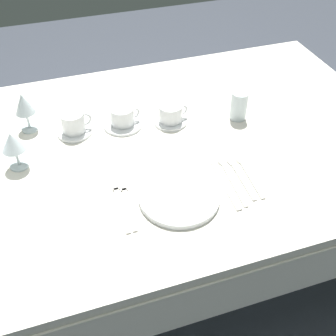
{
  "coord_description": "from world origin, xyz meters",
  "views": [
    {
      "loc": [
        -0.3,
        -1.08,
        1.64
      ],
      "look_at": [
        0.0,
        -0.16,
        0.76
      ],
      "focal_mm": 44.17,
      "sensor_mm": 36.0,
      "label": 1
    }
  ],
  "objects": [
    {
      "name": "fork_outer",
      "position": [
        -0.15,
        -0.25,
        0.74
      ],
      "size": [
        0.03,
        0.21,
        0.0
      ],
      "color": "beige",
      "rests_on": "dining_table"
    },
    {
      "name": "drink_tumbler",
      "position": [
        0.34,
        0.05,
        0.79
      ],
      "size": [
        0.06,
        0.06,
        0.11
      ],
      "color": "silver",
      "rests_on": "dining_table"
    },
    {
      "name": "coffee_cup_right",
      "position": [
        -0.25,
        0.15,
        0.79
      ],
      "size": [
        0.11,
        0.08,
        0.07
      ],
      "color": "white",
      "rests_on": "saucer_right"
    },
    {
      "name": "dining_table",
      "position": [
        0.0,
        0.0,
        0.66
      ],
      "size": [
        1.8,
        1.11,
        0.74
      ],
      "color": "silver",
      "rests_on": "ground"
    },
    {
      "name": "spoon_tea",
      "position": [
        0.25,
        -0.23,
        0.74
      ],
      "size": [
        0.03,
        0.2,
        0.01
      ],
      "color": "beige",
      "rests_on": "dining_table"
    },
    {
      "name": "dinner_plate",
      "position": [
        0.0,
        -0.28,
        0.75
      ],
      "size": [
        0.24,
        0.24,
        0.02
      ],
      "primitive_type": "cylinder",
      "color": "white",
      "rests_on": "dining_table"
    },
    {
      "name": "coffee_cup_left",
      "position": [
        -0.07,
        0.14,
        0.78
      ],
      "size": [
        0.11,
        0.09,
        0.06
      ],
      "color": "white",
      "rests_on": "saucer_left"
    },
    {
      "name": "spoon_dessert",
      "position": [
        0.22,
        -0.23,
        0.74
      ],
      "size": [
        0.03,
        0.2,
        0.01
      ],
      "color": "beige",
      "rests_on": "dining_table"
    },
    {
      "name": "saucer_far",
      "position": [
        0.1,
        0.1,
        0.74
      ],
      "size": [
        0.12,
        0.12,
        0.01
      ],
      "primitive_type": "cylinder",
      "color": "white",
      "rests_on": "dining_table"
    },
    {
      "name": "spoon_soup",
      "position": [
        0.18,
        -0.23,
        0.74
      ],
      "size": [
        0.03,
        0.23,
        0.01
      ],
      "color": "beige",
      "rests_on": "dining_table"
    },
    {
      "name": "dinner_knife",
      "position": [
        0.15,
        -0.26,
        0.74
      ],
      "size": [
        0.02,
        0.24,
        0.0
      ],
      "color": "beige",
      "rests_on": "dining_table"
    },
    {
      "name": "fork_inner",
      "position": [
        -0.17,
        -0.24,
        0.74
      ],
      "size": [
        0.02,
        0.22,
        0.0
      ],
      "color": "beige",
      "rests_on": "dining_table"
    },
    {
      "name": "wine_glass_right",
      "position": [
        -0.45,
        0.02,
        0.84
      ],
      "size": [
        0.08,
        0.08,
        0.13
      ],
      "color": "silver",
      "rests_on": "dining_table"
    },
    {
      "name": "coffee_cup_far",
      "position": [
        0.1,
        0.1,
        0.78
      ],
      "size": [
        0.11,
        0.09,
        0.06
      ],
      "color": "white",
      "rests_on": "saucer_far"
    },
    {
      "name": "ground_plane",
      "position": [
        0.0,
        0.0,
        0.0
      ],
      "size": [
        6.0,
        6.0,
        0.0
      ],
      "primitive_type": "plane",
      "color": "#383D47"
    },
    {
      "name": "wine_glass_centre",
      "position": [
        -0.4,
        0.22,
        0.84
      ],
      "size": [
        0.07,
        0.07,
        0.15
      ],
      "color": "silver",
      "rests_on": "dining_table"
    },
    {
      "name": "saucer_right",
      "position": [
        -0.25,
        0.15,
        0.74
      ],
      "size": [
        0.12,
        0.12,
        0.01
      ],
      "primitive_type": "cylinder",
      "color": "white",
      "rests_on": "dining_table"
    },
    {
      "name": "saucer_left",
      "position": [
        -0.07,
        0.14,
        0.74
      ],
      "size": [
        0.14,
        0.14,
        0.01
      ],
      "primitive_type": "cylinder",
      "color": "white",
      "rests_on": "dining_table"
    }
  ]
}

